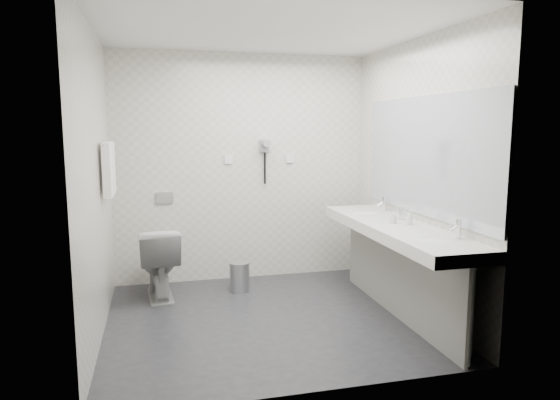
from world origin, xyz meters
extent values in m
plane|color=#25252A|center=(0.00, 0.00, 0.00)|extent=(2.80, 2.80, 0.00)
plane|color=silver|center=(0.00, 0.00, 2.50)|extent=(2.80, 2.80, 0.00)
plane|color=beige|center=(0.00, 1.30, 1.25)|extent=(2.80, 0.00, 2.80)
plane|color=beige|center=(0.00, -1.30, 1.25)|extent=(2.80, 0.00, 2.80)
plane|color=beige|center=(-1.40, 0.00, 1.25)|extent=(0.00, 2.60, 2.60)
plane|color=beige|center=(1.40, 0.00, 1.25)|extent=(0.00, 2.60, 2.60)
cube|color=silver|center=(1.12, -0.20, 0.80)|extent=(0.55, 2.20, 0.10)
cube|color=gray|center=(1.15, -0.20, 0.38)|extent=(0.03, 2.15, 0.75)
cylinder|color=silver|center=(1.18, -1.24, 0.38)|extent=(0.06, 0.06, 0.75)
cylinder|color=silver|center=(1.18, 0.84, 0.38)|extent=(0.06, 0.06, 0.75)
cube|color=#B2BCC6|center=(1.39, -0.20, 1.45)|extent=(0.02, 2.20, 1.05)
ellipsoid|color=white|center=(1.12, -0.85, 0.83)|extent=(0.40, 0.31, 0.05)
ellipsoid|color=white|center=(1.12, 0.45, 0.83)|extent=(0.40, 0.31, 0.05)
cylinder|color=silver|center=(1.32, -0.85, 0.92)|extent=(0.04, 0.04, 0.15)
cylinder|color=silver|center=(1.32, 0.45, 0.92)|extent=(0.04, 0.04, 0.15)
imported|color=white|center=(1.11, -0.17, 0.90)|extent=(0.06, 0.06, 0.10)
imported|color=white|center=(1.23, -0.25, 0.92)|extent=(0.07, 0.07, 0.13)
cylinder|color=silver|center=(1.28, -0.01, 0.90)|extent=(0.07, 0.07, 0.11)
imported|color=white|center=(-0.94, 0.85, 0.36)|extent=(0.45, 0.74, 0.72)
cube|color=#B2B5BA|center=(-0.85, 1.29, 0.95)|extent=(0.18, 0.02, 0.12)
cylinder|color=#B2B5BA|center=(-0.12, 0.83, 0.15)|extent=(0.27, 0.27, 0.29)
cylinder|color=#B2B5BA|center=(-0.12, 0.83, 0.30)|extent=(0.21, 0.21, 0.02)
cylinder|color=silver|center=(-1.35, 0.55, 1.55)|extent=(0.02, 0.62, 0.02)
cube|color=white|center=(-1.34, 0.41, 1.33)|extent=(0.07, 0.24, 0.48)
cube|color=white|center=(-1.34, 0.69, 1.33)|extent=(0.07, 0.24, 0.48)
cube|color=gray|center=(0.25, 1.27, 1.50)|extent=(0.10, 0.04, 0.14)
cylinder|color=gray|center=(0.25, 1.20, 1.53)|extent=(0.08, 0.14, 0.08)
cylinder|color=black|center=(0.25, 1.26, 1.25)|extent=(0.02, 0.02, 0.35)
cube|color=white|center=(-0.15, 1.29, 1.35)|extent=(0.09, 0.02, 0.09)
cube|color=white|center=(0.55, 1.29, 1.35)|extent=(0.09, 0.02, 0.09)
camera|label=1|loc=(-0.92, -4.18, 1.69)|focal=32.02mm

